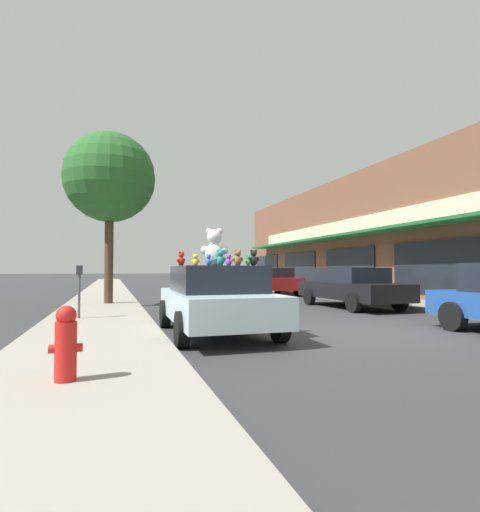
# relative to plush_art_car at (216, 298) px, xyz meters

# --- Properties ---
(ground_plane) EXTENTS (260.00, 260.00, 0.00)m
(ground_plane) POSITION_rel_plush_art_car_xyz_m (2.98, -0.56, -0.73)
(ground_plane) COLOR #333335
(sidewalk_near) EXTENTS (2.46, 90.00, 0.14)m
(sidewalk_near) POSITION_rel_plush_art_car_xyz_m (-2.32, -0.56, -0.66)
(sidewalk_near) COLOR gray
(sidewalk_near) RESTS_ON ground_plane
(plush_art_car) EXTENTS (2.01, 4.07, 1.39)m
(plush_art_car) POSITION_rel_plush_art_car_xyz_m (0.00, 0.00, 0.00)
(plush_art_car) COLOR #ADC6D1
(plush_art_car) RESTS_ON ground_plane
(teddy_bear_giant) EXTENTS (0.61, 0.44, 0.80)m
(teddy_bear_giant) POSITION_rel_plush_art_car_xyz_m (0.01, 0.20, 1.04)
(teddy_bear_giant) COLOR white
(teddy_bear_giant) RESTS_ON plush_art_car
(teddy_bear_red) EXTENTS (0.24, 0.21, 0.33)m
(teddy_bear_red) POSITION_rel_plush_art_car_xyz_m (-0.60, 0.72, 0.81)
(teddy_bear_red) COLOR red
(teddy_bear_red) RESTS_ON plush_art_car
(teddy_bear_green) EXTENTS (0.17, 0.13, 0.22)m
(teddy_bear_green) POSITION_rel_plush_art_car_xyz_m (0.55, -0.44, 0.76)
(teddy_bear_green) COLOR green
(teddy_bear_green) RESTS_ON plush_art_car
(teddy_bear_brown) EXTENTS (0.24, 0.15, 0.33)m
(teddy_bear_brown) POSITION_rel_plush_art_car_xyz_m (0.36, -0.34, 0.81)
(teddy_bear_brown) COLOR olive
(teddy_bear_brown) RESTS_ON plush_art_car
(teddy_bear_black) EXTENTS (0.24, 0.15, 0.33)m
(teddy_bear_black) POSITION_rel_plush_art_car_xyz_m (0.67, -0.41, 0.81)
(teddy_bear_black) COLOR black
(teddy_bear_black) RESTS_ON plush_art_car
(teddy_bear_blue) EXTENTS (0.14, 0.15, 0.22)m
(teddy_bear_blue) POSITION_rel_plush_art_car_xyz_m (-0.31, -0.66, 0.76)
(teddy_bear_blue) COLOR blue
(teddy_bear_blue) RESTS_ON plush_art_car
(teddy_bear_purple) EXTENTS (0.15, 0.17, 0.24)m
(teddy_bear_purple) POSITION_rel_plush_art_car_xyz_m (0.22, -0.18, 0.77)
(teddy_bear_purple) COLOR purple
(teddy_bear_purple) RESTS_ON plush_art_car
(teddy_bear_teal) EXTENTS (0.25, 0.15, 0.34)m
(teddy_bear_teal) POSITION_rel_plush_art_car_xyz_m (0.08, -0.06, 0.81)
(teddy_bear_teal) COLOR teal
(teddy_bear_teal) RESTS_ON plush_art_car
(teddy_bear_yellow) EXTENTS (0.18, 0.12, 0.24)m
(teddy_bear_yellow) POSITION_rel_plush_art_car_xyz_m (-0.43, -0.04, 0.77)
(teddy_bear_yellow) COLOR yellow
(teddy_bear_yellow) RESTS_ON plush_art_car
(parked_car_far_center) EXTENTS (1.90, 4.61, 1.37)m
(parked_car_far_center) POSITION_rel_plush_art_car_xyz_m (5.85, 4.06, -0.01)
(parked_car_far_center) COLOR black
(parked_car_far_center) RESTS_ON ground_plane
(parked_car_far_right) EXTENTS (2.00, 4.07, 1.40)m
(parked_car_far_right) POSITION_rel_plush_art_car_xyz_m (5.85, 11.31, 0.01)
(parked_car_far_right) COLOR maroon
(parked_car_far_right) RESTS_ON ground_plane
(street_tree) EXTENTS (3.16, 3.16, 6.01)m
(street_tree) POSITION_rel_plush_art_car_xyz_m (-2.13, 6.78, 3.81)
(street_tree) COLOR #473323
(street_tree) RESTS_ON sidewalk_near
(fire_hydrant) EXTENTS (0.33, 0.22, 0.79)m
(fire_hydrant) POSITION_rel_plush_art_car_xyz_m (-2.48, -3.32, -0.20)
(fire_hydrant) COLOR red
(fire_hydrant) RESTS_ON sidewalk_near
(parking_meter) EXTENTS (0.14, 0.10, 1.27)m
(parking_meter) POSITION_rel_plush_art_car_xyz_m (-2.77, 2.46, 0.22)
(parking_meter) COLOR #4C4C51
(parking_meter) RESTS_ON sidewalk_near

